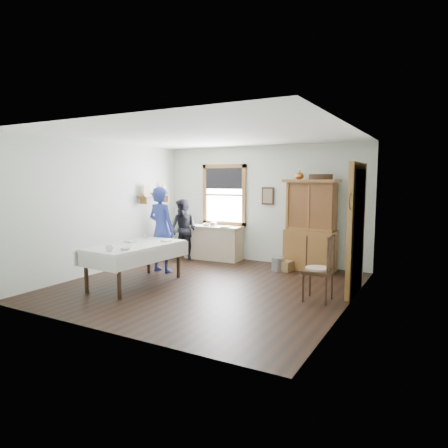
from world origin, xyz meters
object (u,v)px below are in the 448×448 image
object	(u,v)px
woman_blue	(161,233)
wicker_basket	(283,266)
pail	(278,264)
spindle_chair	(318,268)
work_counter	(213,242)
dining_table	(135,265)
china_hutch	(311,225)
figure_dark	(184,232)

from	to	relation	value
woman_blue	wicker_basket	bearing A→B (deg)	-142.72
pail	spindle_chair	bearing A→B (deg)	-51.41
work_counter	dining_table	distance (m)	2.72
china_hutch	pail	size ratio (longest dim) A/B	6.86
pail	woman_blue	bearing A→B (deg)	-148.99
dining_table	pail	world-z (taller)	dining_table
china_hutch	wicker_basket	bearing A→B (deg)	-140.66
wicker_basket	figure_dark	world-z (taller)	figure_dark
pail	work_counter	bearing A→B (deg)	167.67
spindle_chair	woman_blue	xyz separation A→B (m)	(-3.43, 0.40, 0.29)
work_counter	woman_blue	world-z (taller)	woman_blue
china_hutch	spindle_chair	xyz separation A→B (m)	(0.76, -2.07, -0.43)
spindle_chair	woman_blue	bearing A→B (deg)	168.76
work_counter	figure_dark	world-z (taller)	figure_dark
figure_dark	wicker_basket	bearing A→B (deg)	4.31
pail	woman_blue	distance (m)	2.54
work_counter	spindle_chair	size ratio (longest dim) A/B	1.33
wicker_basket	figure_dark	xyz separation A→B (m)	(-2.52, -0.06, 0.57)
work_counter	china_hutch	size ratio (longest dim) A/B	0.74
china_hutch	woman_blue	xyz separation A→B (m)	(-2.67, -1.67, -0.14)
spindle_chair	woman_blue	distance (m)	3.46
dining_table	china_hutch	bearing A→B (deg)	48.05
dining_table	spindle_chair	xyz separation A→B (m)	(3.21, 0.66, 0.16)
china_hutch	wicker_basket	distance (m)	1.03
china_hutch	dining_table	world-z (taller)	china_hutch
wicker_basket	figure_dark	size ratio (longest dim) A/B	0.27
work_counter	spindle_chair	bearing A→B (deg)	-35.50
work_counter	woman_blue	distance (m)	1.73
dining_table	wicker_basket	distance (m)	3.11
wicker_basket	woman_blue	bearing A→B (deg)	-149.14
spindle_chair	wicker_basket	bearing A→B (deg)	120.88
spindle_chair	pail	xyz separation A→B (m)	(-1.33, 1.67, -0.40)
spindle_chair	wicker_basket	size ratio (longest dim) A/B	2.92
work_counter	dining_table	world-z (taller)	work_counter
spindle_chair	wicker_basket	world-z (taller)	spindle_chair
work_counter	china_hutch	distance (m)	2.46
dining_table	figure_dark	distance (m)	2.40
dining_table	woman_blue	bearing A→B (deg)	101.48
woman_blue	figure_dark	size ratio (longest dim) A/B	1.22
wicker_basket	woman_blue	world-z (taller)	woman_blue
dining_table	woman_blue	size ratio (longest dim) A/B	1.14
pail	figure_dark	xyz separation A→B (m)	(-2.42, -0.00, 0.53)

